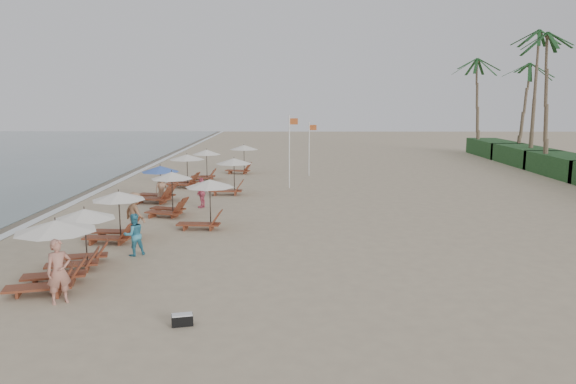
{
  "coord_description": "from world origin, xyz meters",
  "views": [
    {
      "loc": [
        1.09,
        -19.35,
        5.79
      ],
      "look_at": [
        0.96,
        7.09,
        1.3
      ],
      "focal_mm": 34.2,
      "sensor_mm": 36.0,
      "label": 1
    }
  ],
  "objects_px": {
    "lounger_station_0": "(50,253)",
    "beachgoer_far_b": "(161,188)",
    "duffel_bag": "(182,320)",
    "lounger_station_2": "(114,216)",
    "beachgoer_mid_b": "(135,213)",
    "inland_station_1": "(230,173)",
    "lounger_station_3": "(168,194)",
    "lounger_station_6": "(204,165)",
    "lounger_station_5": "(184,170)",
    "inland_station_0": "(205,198)",
    "flag_pole_near": "(290,148)",
    "beachgoer_mid_a": "(134,235)",
    "inland_station_2": "(241,156)",
    "beachgoer_near": "(59,271)",
    "lounger_station_1": "(80,236)",
    "lounger_station_4": "(156,185)",
    "beachgoer_far_a": "(202,193)"
  },
  "relations": [
    {
      "from": "inland_station_0",
      "to": "beachgoer_mid_a",
      "type": "xyz_separation_m",
      "value": [
        -2.01,
        -4.33,
        -0.59
      ]
    },
    {
      "from": "lounger_station_5",
      "to": "inland_station_0",
      "type": "distance_m",
      "value": 12.39
    },
    {
      "from": "inland_station_0",
      "to": "duffel_bag",
      "type": "bearing_deg",
      "value": -84.49
    },
    {
      "from": "lounger_station_6",
      "to": "duffel_bag",
      "type": "relative_size",
      "value": 3.96
    },
    {
      "from": "inland_station_0",
      "to": "lounger_station_6",
      "type": "bearing_deg",
      "value": 99.09
    },
    {
      "from": "lounger_station_1",
      "to": "beachgoer_near",
      "type": "bearing_deg",
      "value": -78.7
    },
    {
      "from": "lounger_station_5",
      "to": "beachgoer_mid_b",
      "type": "distance_m",
      "value": 13.05
    },
    {
      "from": "lounger_station_0",
      "to": "beachgoer_far_b",
      "type": "bearing_deg",
      "value": 90.21
    },
    {
      "from": "inland_station_2",
      "to": "flag_pole_near",
      "type": "bearing_deg",
      "value": -61.82
    },
    {
      "from": "inland_station_1",
      "to": "beachgoer_far_b",
      "type": "bearing_deg",
      "value": -148.12
    },
    {
      "from": "lounger_station_3",
      "to": "lounger_station_6",
      "type": "xyz_separation_m",
      "value": [
        -0.08,
        12.07,
        0.04
      ]
    },
    {
      "from": "lounger_station_4",
      "to": "beachgoer_mid_b",
      "type": "bearing_deg",
      "value": -82.76
    },
    {
      "from": "inland_station_1",
      "to": "beachgoer_mid_b",
      "type": "distance_m",
      "value": 10.52
    },
    {
      "from": "lounger_station_4",
      "to": "duffel_bag",
      "type": "bearing_deg",
      "value": -74.27
    },
    {
      "from": "lounger_station_0",
      "to": "beachgoer_far_b",
      "type": "height_order",
      "value": "lounger_station_0"
    },
    {
      "from": "flag_pole_near",
      "to": "lounger_station_1",
      "type": "bearing_deg",
      "value": -112.78
    },
    {
      "from": "lounger_station_1",
      "to": "lounger_station_5",
      "type": "bearing_deg",
      "value": 89.36
    },
    {
      "from": "lounger_station_6",
      "to": "inland_station_2",
      "type": "height_order",
      "value": "inland_station_2"
    },
    {
      "from": "inland_station_2",
      "to": "beachgoer_mid_a",
      "type": "height_order",
      "value": "inland_station_2"
    },
    {
      "from": "inland_station_1",
      "to": "beachgoer_far_b",
      "type": "height_order",
      "value": "inland_station_1"
    },
    {
      "from": "inland_station_2",
      "to": "beachgoer_near",
      "type": "xyz_separation_m",
      "value": [
        -2.74,
        -27.87,
        -0.46
      ]
    },
    {
      "from": "duffel_bag",
      "to": "lounger_station_5",
      "type": "bearing_deg",
      "value": 100.73
    },
    {
      "from": "lounger_station_3",
      "to": "lounger_station_4",
      "type": "height_order",
      "value": "lounger_station_3"
    },
    {
      "from": "lounger_station_4",
      "to": "flag_pole_near",
      "type": "height_order",
      "value": "flag_pole_near"
    },
    {
      "from": "lounger_station_0",
      "to": "beachgoer_near",
      "type": "xyz_separation_m",
      "value": [
        0.73,
        -1.16,
        -0.22
      ]
    },
    {
      "from": "lounger_station_1",
      "to": "lounger_station_6",
      "type": "bearing_deg",
      "value": 87.01
    },
    {
      "from": "lounger_station_0",
      "to": "lounger_station_3",
      "type": "bearing_deg",
      "value": 83.73
    },
    {
      "from": "lounger_station_3",
      "to": "lounger_station_6",
      "type": "bearing_deg",
      "value": 90.38
    },
    {
      "from": "inland_station_2",
      "to": "beachgoer_far_b",
      "type": "distance_m",
      "value": 12.5
    },
    {
      "from": "lounger_station_5",
      "to": "beachgoer_mid_a",
      "type": "xyz_separation_m",
      "value": [
        1.26,
        -16.28,
        -0.33
      ]
    },
    {
      "from": "lounger_station_1",
      "to": "beachgoer_mid_b",
      "type": "bearing_deg",
      "value": 82.78
    },
    {
      "from": "lounger_station_6",
      "to": "inland_station_1",
      "type": "xyz_separation_m",
      "value": [
        2.53,
        -5.93,
        0.2
      ]
    },
    {
      "from": "lounger_station_1",
      "to": "lounger_station_2",
      "type": "bearing_deg",
      "value": 89.44
    },
    {
      "from": "beachgoer_far_a",
      "to": "duffel_bag",
      "type": "xyz_separation_m",
      "value": [
        1.98,
        -15.62,
        -0.66
      ]
    },
    {
      "from": "lounger_station_6",
      "to": "inland_station_0",
      "type": "distance_m",
      "value": 15.09
    },
    {
      "from": "inland_station_0",
      "to": "inland_station_2",
      "type": "bearing_deg",
      "value": 90.08
    },
    {
      "from": "inland_station_0",
      "to": "inland_station_1",
      "type": "bearing_deg",
      "value": 89.09
    },
    {
      "from": "flag_pole_near",
      "to": "beachgoer_near",
      "type": "bearing_deg",
      "value": -107.54
    },
    {
      "from": "inland_station_2",
      "to": "beachgoer_mid_b",
      "type": "height_order",
      "value": "inland_station_2"
    },
    {
      "from": "inland_station_1",
      "to": "beachgoer_far_a",
      "type": "relative_size",
      "value": 1.67
    },
    {
      "from": "beachgoer_far_a",
      "to": "duffel_bag",
      "type": "bearing_deg",
      "value": 26.12
    },
    {
      "from": "lounger_station_3",
      "to": "beachgoer_mid_b",
      "type": "height_order",
      "value": "lounger_station_3"
    },
    {
      "from": "duffel_bag",
      "to": "beachgoer_mid_b",
      "type": "bearing_deg",
      "value": 112.01
    },
    {
      "from": "inland_station_0",
      "to": "inland_station_1",
      "type": "relative_size",
      "value": 0.98
    },
    {
      "from": "duffel_bag",
      "to": "lounger_station_2",
      "type": "bearing_deg",
      "value": 117.4
    },
    {
      "from": "duffel_bag",
      "to": "flag_pole_near",
      "type": "xyz_separation_m",
      "value": [
        2.75,
        22.31,
        2.48
      ]
    },
    {
      "from": "lounger_station_0",
      "to": "beachgoer_mid_b",
      "type": "relative_size",
      "value": 1.47
    },
    {
      "from": "beachgoer_mid_b",
      "to": "inland_station_0",
      "type": "bearing_deg",
      "value": -121.53
    },
    {
      "from": "beachgoer_far_b",
      "to": "lounger_station_0",
      "type": "bearing_deg",
      "value": -125.54
    },
    {
      "from": "lounger_station_5",
      "to": "beachgoer_mid_b",
      "type": "relative_size",
      "value": 1.46
    }
  ]
}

